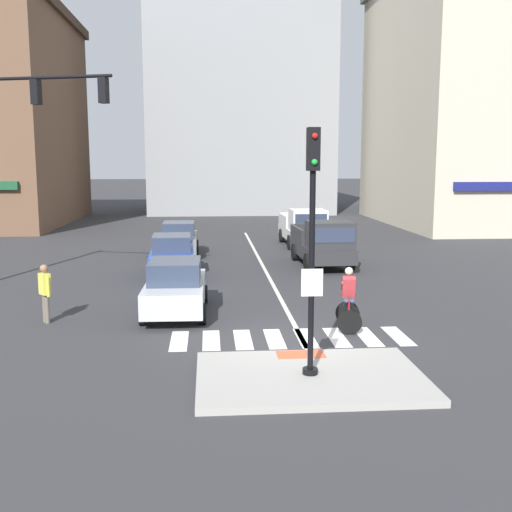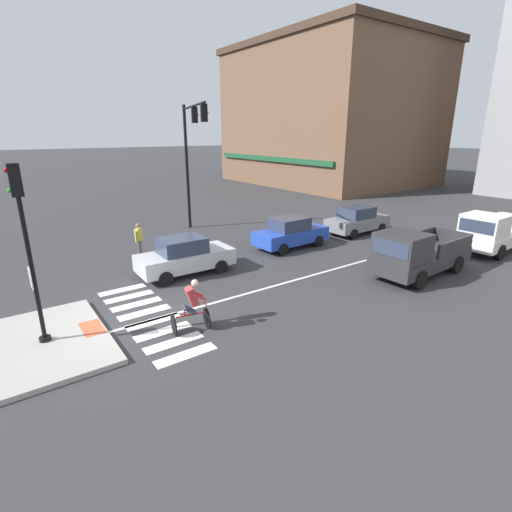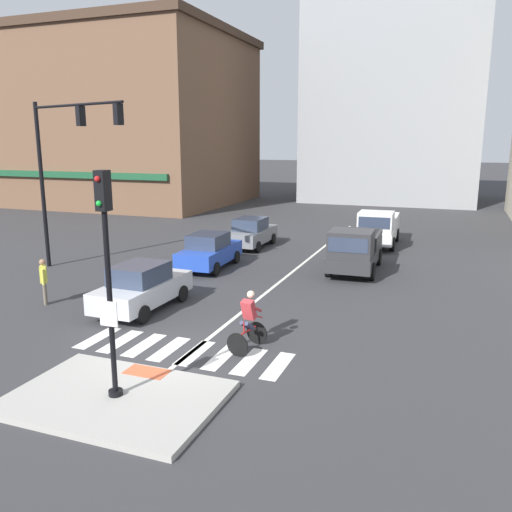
% 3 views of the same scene
% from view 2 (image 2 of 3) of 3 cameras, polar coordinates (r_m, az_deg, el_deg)
% --- Properties ---
extents(ground_plane, '(300.00, 300.00, 0.00)m').
position_cam_2_polar(ground_plane, '(13.48, -16.81, -8.96)').
color(ground_plane, '#333335').
extents(traffic_island, '(4.70, 3.27, 0.15)m').
position_cam_2_polar(traffic_island, '(13.00, -28.64, -11.18)').
color(traffic_island, '#A3A099').
rests_on(traffic_island, ground).
extents(tactile_pad_front, '(1.10, 0.60, 0.01)m').
position_cam_2_polar(tactile_pad_front, '(13.10, -23.11, -9.74)').
color(tactile_pad_front, '#DB5B38').
rests_on(tactile_pad_front, traffic_island).
extents(signal_pole, '(0.44, 0.38, 5.02)m').
position_cam_2_polar(signal_pole, '(11.93, -30.87, 2.01)').
color(signal_pole, black).
rests_on(signal_pole, traffic_island).
extents(crosswalk_stripe_a, '(0.44, 1.80, 0.01)m').
position_cam_2_polar(crosswalk_stripe_a, '(16.06, -19.15, -4.75)').
color(crosswalk_stripe_a, silver).
rests_on(crosswalk_stripe_a, ground).
extents(crosswalk_stripe_b, '(0.44, 1.80, 0.01)m').
position_cam_2_polar(crosswalk_stripe_b, '(15.33, -18.26, -5.73)').
color(crosswalk_stripe_b, silver).
rests_on(crosswalk_stripe_b, ground).
extents(crosswalk_stripe_c, '(0.44, 1.80, 0.01)m').
position_cam_2_polar(crosswalk_stripe_c, '(14.61, -17.27, -6.82)').
color(crosswalk_stripe_c, silver).
rests_on(crosswalk_stripe_c, ground).
extents(crosswalk_stripe_d, '(0.44, 1.80, 0.01)m').
position_cam_2_polar(crosswalk_stripe_d, '(13.91, -16.18, -8.01)').
color(crosswalk_stripe_d, silver).
rests_on(crosswalk_stripe_d, ground).
extents(crosswalk_stripe_e, '(0.44, 1.80, 0.01)m').
position_cam_2_polar(crosswalk_stripe_e, '(13.21, -14.96, -9.33)').
color(crosswalk_stripe_e, silver).
rests_on(crosswalk_stripe_e, ground).
extents(crosswalk_stripe_f, '(0.44, 1.80, 0.01)m').
position_cam_2_polar(crosswalk_stripe_f, '(12.53, -13.60, -10.78)').
color(crosswalk_stripe_f, silver).
rests_on(crosswalk_stripe_f, ground).
extents(crosswalk_stripe_g, '(0.44, 1.80, 0.01)m').
position_cam_2_polar(crosswalk_stripe_g, '(11.87, -12.07, -12.39)').
color(crosswalk_stripe_g, silver).
rests_on(crosswalk_stripe_g, ground).
extents(crosswalk_stripe_h, '(0.44, 1.80, 0.01)m').
position_cam_2_polar(crosswalk_stripe_h, '(11.23, -10.35, -14.19)').
color(crosswalk_stripe_h, silver).
rests_on(crosswalk_stripe_h, ground).
extents(lane_centre_line, '(0.14, 28.00, 0.01)m').
position_cam_2_polar(lane_centre_line, '(18.58, 13.92, -1.20)').
color(lane_centre_line, silver).
rests_on(lane_centre_line, ground).
extents(traffic_light_mast, '(5.81, 1.85, 7.46)m').
position_cam_2_polar(traffic_light_mast, '(23.03, -9.59, 15.81)').
color(traffic_light_mast, black).
rests_on(traffic_light_mast, ground).
extents(building_corner_left, '(21.83, 17.62, 15.46)m').
position_cam_2_polar(building_corner_left, '(49.27, 10.70, 19.74)').
color(building_corner_left, brown).
rests_on(building_corner_left, ground).
extents(car_blue_westbound_far, '(1.96, 4.16, 1.64)m').
position_cam_2_polar(car_blue_westbound_far, '(20.57, 5.09, 3.46)').
color(car_blue_westbound_far, '#2347B7').
rests_on(car_blue_westbound_far, ground).
extents(car_silver_westbound_near, '(1.89, 4.13, 1.64)m').
position_cam_2_polar(car_silver_westbound_near, '(16.88, -10.51, -0.01)').
color(car_silver_westbound_near, silver).
rests_on(car_silver_westbound_near, ground).
extents(car_grey_westbound_distant, '(1.87, 4.11, 1.64)m').
position_cam_2_polar(car_grey_westbound_distant, '(24.22, 14.74, 5.14)').
color(car_grey_westbound_distant, slate).
rests_on(car_grey_westbound_distant, ground).
extents(pickup_truck_charcoal_eastbound_far, '(2.20, 5.17, 2.08)m').
position_cam_2_polar(pickup_truck_charcoal_eastbound_far, '(17.60, 22.58, 0.20)').
color(pickup_truck_charcoal_eastbound_far, '#2D2D30').
rests_on(pickup_truck_charcoal_eastbound_far, ground).
extents(pickup_truck_white_eastbound_distant, '(2.16, 5.15, 2.08)m').
position_cam_2_polar(pickup_truck_white_eastbound_distant, '(23.15, 31.59, 2.90)').
color(pickup_truck_white_eastbound_distant, white).
rests_on(pickup_truck_white_eastbound_distant, ground).
extents(cyclist, '(0.84, 1.19, 1.68)m').
position_cam_2_polar(cyclist, '(12.03, -9.49, -7.15)').
color(cyclist, black).
rests_on(cyclist, ground).
extents(pedestrian_at_curb_left, '(0.39, 0.45, 1.67)m').
position_cam_2_polar(pedestrian_at_curb_left, '(19.81, -16.95, 2.69)').
color(pedestrian_at_curb_left, '#6B6051').
rests_on(pedestrian_at_curb_left, ground).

